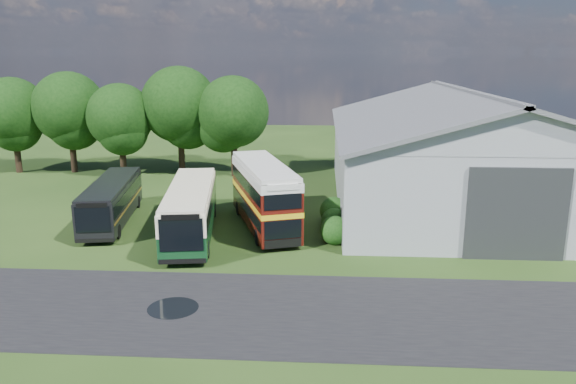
# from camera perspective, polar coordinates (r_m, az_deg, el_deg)

# --- Properties ---
(ground) EXTENTS (120.00, 120.00, 0.00)m
(ground) POSITION_cam_1_polar(r_m,az_deg,el_deg) (27.51, -6.92, -9.04)
(ground) COLOR #1B3410
(ground) RESTS_ON ground
(asphalt_road) EXTENTS (60.00, 8.00, 0.02)m
(asphalt_road) POSITION_cam_1_polar(r_m,az_deg,el_deg) (24.42, -1.12, -12.03)
(asphalt_road) COLOR black
(asphalt_road) RESTS_ON ground
(puddle) EXTENTS (2.20, 2.20, 0.01)m
(puddle) POSITION_cam_1_polar(r_m,az_deg,el_deg) (25.16, -11.60, -11.51)
(puddle) COLOR black
(puddle) RESTS_ON ground
(storage_shed) EXTENTS (18.80, 24.80, 8.15)m
(storage_shed) POSITION_cam_1_polar(r_m,az_deg,el_deg) (42.60, 17.40, 4.51)
(storage_shed) COLOR gray
(storage_shed) RESTS_ON ground
(tree_far_left) EXTENTS (6.12, 6.12, 8.64)m
(tree_far_left) POSITION_cam_1_polar(r_m,az_deg,el_deg) (56.48, -26.19, 7.34)
(tree_far_left) COLOR black
(tree_far_left) RESTS_ON ground
(tree_left_a) EXTENTS (6.46, 6.46, 9.12)m
(tree_left_a) POSITION_cam_1_polar(r_m,az_deg,el_deg) (54.61, -21.36, 7.96)
(tree_left_a) COLOR black
(tree_left_a) RESTS_ON ground
(tree_left_b) EXTENTS (5.78, 5.78, 8.16)m
(tree_left_b) POSITION_cam_1_polar(r_m,az_deg,el_deg) (51.84, -16.70, 7.36)
(tree_left_b) COLOR black
(tree_left_b) RESTS_ON ground
(tree_mid) EXTENTS (6.80, 6.80, 9.60)m
(tree_mid) POSITION_cam_1_polar(r_m,az_deg,el_deg) (51.50, -10.99, 8.69)
(tree_mid) COLOR black
(tree_mid) RESTS_ON ground
(tree_right_a) EXTENTS (6.26, 6.26, 8.83)m
(tree_right_a) POSITION_cam_1_polar(r_m,az_deg,el_deg) (49.55, -5.59, 8.10)
(tree_right_a) COLOR black
(tree_right_a) RESTS_ON ground
(shrub_front) EXTENTS (1.70, 1.70, 1.70)m
(shrub_front) POSITION_cam_1_polar(r_m,az_deg,el_deg) (32.68, 4.75, -5.19)
(shrub_front) COLOR #194714
(shrub_front) RESTS_ON ground
(shrub_mid) EXTENTS (1.60, 1.60, 1.60)m
(shrub_mid) POSITION_cam_1_polar(r_m,az_deg,el_deg) (34.58, 4.69, -4.10)
(shrub_mid) COLOR #194714
(shrub_mid) RESTS_ON ground
(shrub_back) EXTENTS (1.80, 1.80, 1.80)m
(shrub_back) POSITION_cam_1_polar(r_m,az_deg,el_deg) (36.48, 4.63, -3.13)
(shrub_back) COLOR #194714
(shrub_back) RESTS_ON ground
(bus_green_single) EXTENTS (4.11, 11.28, 3.04)m
(bus_green_single) POSITION_cam_1_polar(r_m,az_deg,el_deg) (33.90, -9.85, -1.78)
(bus_green_single) COLOR black
(bus_green_single) RESTS_ON ground
(bus_maroon_double) EXTENTS (5.31, 9.83, 4.11)m
(bus_maroon_double) POSITION_cam_1_polar(r_m,az_deg,el_deg) (34.90, -2.44, -0.40)
(bus_maroon_double) COLOR black
(bus_maroon_double) RESTS_ON ground
(bus_dark_single) EXTENTS (3.70, 9.98, 2.69)m
(bus_dark_single) POSITION_cam_1_polar(r_m,az_deg,el_deg) (37.84, -17.48, -0.87)
(bus_dark_single) COLOR black
(bus_dark_single) RESTS_ON ground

